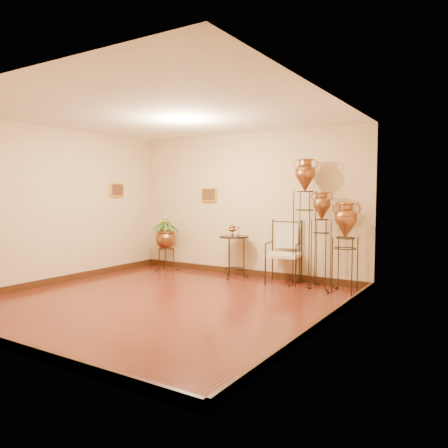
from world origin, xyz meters
The scene contains 8 objects.
ground centered at (0.00, 0.00, 0.00)m, with size 5.00×5.00×0.00m, color maroon.
room_shell centered at (-0.01, 0.01, 1.73)m, with size 5.02×5.02×2.81m.
amphora_tall centered at (1.38, 2.15, 1.15)m, with size 0.53×0.53×2.24m.
amphora_mid centered at (1.69, 2.15, 0.85)m, with size 0.45×0.45×1.68m.
amphora_short centered at (2.15, 1.99, 0.75)m, with size 0.57×0.57×1.51m.
planter_urn centered at (-1.76, 2.15, 0.71)m, with size 0.82×0.82×1.27m.
armchair centered at (0.99, 2.15, 0.56)m, with size 0.73×0.70×1.12m.
side_table centered at (-0.06, 2.15, 0.42)m, with size 0.72×0.72×1.02m.
Camera 1 is at (4.24, -5.03, 1.62)m, focal length 35.00 mm.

